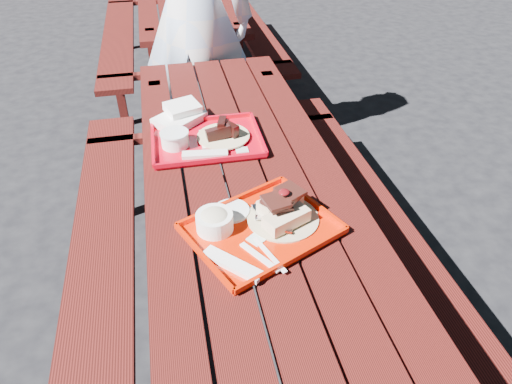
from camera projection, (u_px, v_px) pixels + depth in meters
ground at (249, 313)px, 2.12m from camera, size 60.00×60.00×0.00m
picnic_table_near at (248, 222)px, 1.78m from camera, size 1.41×2.40×0.75m
picnic_table_far at (184, 14)px, 3.95m from camera, size 1.41×2.40×0.75m
near_tray at (257, 221)px, 1.44m from camera, size 0.54×0.49×0.14m
far_tray at (205, 139)px, 1.87m from camera, size 0.45×0.35×0.08m
white_cloth at (181, 117)px, 1.99m from camera, size 0.25×0.25×0.08m
person at (194, 14)px, 2.63m from camera, size 0.82×0.69×1.91m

